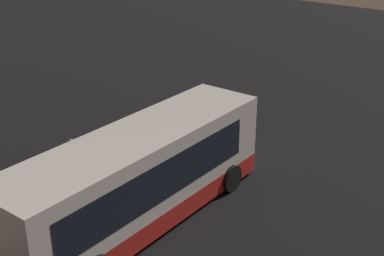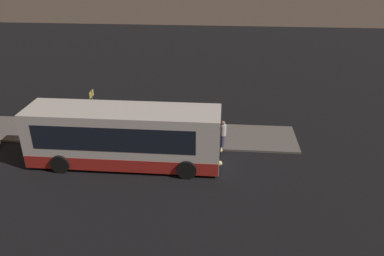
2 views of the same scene
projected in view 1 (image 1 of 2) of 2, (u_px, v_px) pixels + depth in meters
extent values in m
plane|color=black|center=(131.00, 224.00, 17.33)|extent=(80.00, 80.00, 0.00)
cube|color=#605B56|center=(64.00, 191.00, 19.15)|extent=(20.00, 3.41, 0.12)
cube|color=silver|center=(139.00, 176.00, 16.87)|extent=(10.06, 2.46, 2.95)
cube|color=#B2231E|center=(141.00, 207.00, 17.32)|extent=(10.01, 2.48, 0.70)
cube|color=black|center=(133.00, 169.00, 16.55)|extent=(8.25, 2.49, 1.30)
cube|color=black|center=(229.00, 116.00, 20.37)|extent=(0.06, 2.17, 1.89)
sphere|color=#F9E58C|center=(214.00, 145.00, 21.35)|extent=(0.24, 0.24, 0.24)
sphere|color=#F9E58C|center=(243.00, 155.00, 20.59)|extent=(0.24, 0.24, 0.24)
cylinder|color=black|center=(177.00, 159.00, 20.51)|extent=(1.00, 0.30, 1.00)
cylinder|color=black|center=(231.00, 178.00, 19.13)|extent=(1.00, 0.30, 1.00)
cylinder|color=black|center=(38.00, 239.00, 15.75)|extent=(1.00, 0.30, 1.00)
cylinder|color=#4C476B|center=(187.00, 139.00, 22.26)|extent=(0.39, 0.39, 0.73)
cylinder|color=silver|center=(187.00, 124.00, 21.99)|extent=(0.56, 0.56, 0.63)
sphere|color=#9E7051|center=(187.00, 114.00, 21.81)|extent=(0.24, 0.24, 0.24)
cube|color=#334C7F|center=(181.00, 131.00, 21.98)|extent=(0.26, 0.31, 0.24)
cylinder|color=#4C476B|center=(74.00, 173.00, 19.47)|extent=(0.33, 0.33, 0.79)
cylinder|color=#8CB766|center=(72.00, 154.00, 19.17)|extent=(0.47, 0.47, 0.69)
sphere|color=#9E7051|center=(71.00, 142.00, 18.98)|extent=(0.26, 0.26, 0.26)
cube|color=#598C59|center=(66.00, 163.00, 19.19)|extent=(0.26, 0.31, 0.24)
cube|color=black|center=(85.00, 169.00, 19.92)|extent=(0.37, 0.18, 0.65)
cylinder|color=black|center=(84.00, 158.00, 19.74)|extent=(0.02, 0.02, 0.24)
cylinder|color=#593319|center=(152.00, 157.00, 20.83)|extent=(0.44, 0.44, 0.65)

